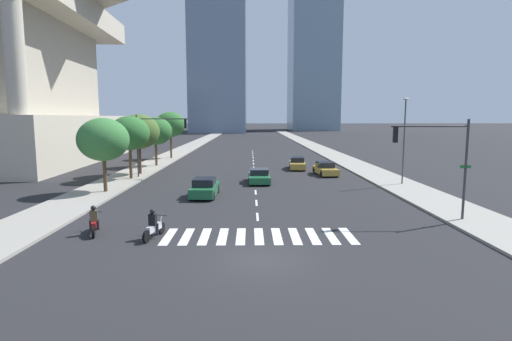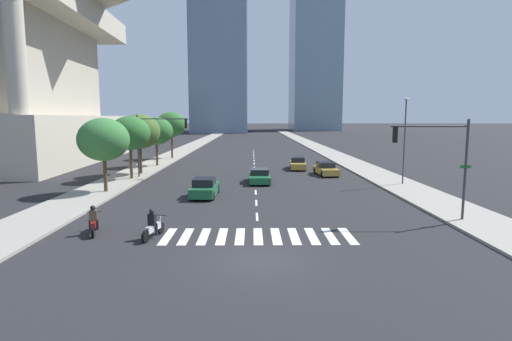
{
  "view_description": "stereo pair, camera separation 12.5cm",
  "coord_description": "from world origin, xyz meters",
  "px_view_note": "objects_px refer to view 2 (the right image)",
  "views": [
    {
      "loc": [
        -0.43,
        -16.24,
        5.87
      ],
      "look_at": [
        0.0,
        13.41,
        2.0
      ],
      "focal_mm": 28.51,
      "sensor_mm": 36.0,
      "label": 1
    },
    {
      "loc": [
        -0.3,
        -16.24,
        5.87
      ],
      "look_at": [
        0.0,
        13.41,
        2.0
      ],
      "focal_mm": 28.51,
      "sensor_mm": 36.0,
      "label": 2
    }
  ],
  "objects_px": {
    "traffic_signal_near": "(438,151)",
    "street_tree_nearest": "(104,140)",
    "street_tree_third": "(140,132)",
    "sedan_gold_2": "(298,164)",
    "motorcycle_trailing": "(153,227)",
    "sedan_green_0": "(205,188)",
    "sedan_green_1": "(259,176)",
    "sedan_gold_3": "(326,169)",
    "street_tree_fourth": "(156,131)",
    "street_tree_second": "(130,133)",
    "traffic_signal_far": "(157,134)",
    "motorcycle_lead": "(94,222)",
    "street_lamp_east": "(405,134)",
    "street_tree_fifth": "(171,125)"
  },
  "relations": [
    {
      "from": "sedan_gold_3",
      "to": "street_tree_fourth",
      "type": "height_order",
      "value": "street_tree_fourth"
    },
    {
      "from": "motorcycle_lead",
      "to": "traffic_signal_near",
      "type": "relative_size",
      "value": 0.37
    },
    {
      "from": "sedan_green_0",
      "to": "sedan_gold_2",
      "type": "distance_m",
      "value": 18.4
    },
    {
      "from": "street_lamp_east",
      "to": "motorcycle_trailing",
      "type": "bearing_deg",
      "value": -139.36
    },
    {
      "from": "sedan_green_0",
      "to": "street_tree_second",
      "type": "xyz_separation_m",
      "value": [
        -7.89,
        8.22,
        3.78
      ]
    },
    {
      "from": "sedan_green_1",
      "to": "sedan_gold_2",
      "type": "height_order",
      "value": "sedan_gold_2"
    },
    {
      "from": "traffic_signal_far",
      "to": "street_tree_fourth",
      "type": "height_order",
      "value": "traffic_signal_far"
    },
    {
      "from": "traffic_signal_near",
      "to": "traffic_signal_far",
      "type": "bearing_deg",
      "value": -41.07
    },
    {
      "from": "motorcycle_lead",
      "to": "traffic_signal_far",
      "type": "distance_m",
      "value": 19.58
    },
    {
      "from": "motorcycle_lead",
      "to": "sedan_gold_2",
      "type": "height_order",
      "value": "motorcycle_lead"
    },
    {
      "from": "motorcycle_trailing",
      "to": "sedan_gold_3",
      "type": "xyz_separation_m",
      "value": [
        12.47,
        21.95,
        0.02
      ]
    },
    {
      "from": "sedan_green_1",
      "to": "sedan_gold_3",
      "type": "xyz_separation_m",
      "value": [
        6.94,
        4.82,
        0.03
      ]
    },
    {
      "from": "sedan_gold_3",
      "to": "street_tree_second",
      "type": "relative_size",
      "value": 0.74
    },
    {
      "from": "sedan_green_0",
      "to": "street_tree_fifth",
      "type": "xyz_separation_m",
      "value": [
        -7.89,
        28.0,
        4.26
      ]
    },
    {
      "from": "street_lamp_east",
      "to": "street_tree_fifth",
      "type": "relative_size",
      "value": 1.13
    },
    {
      "from": "motorcycle_trailing",
      "to": "street_tree_nearest",
      "type": "relative_size",
      "value": 0.37
    },
    {
      "from": "sedan_green_0",
      "to": "sedan_gold_3",
      "type": "xyz_separation_m",
      "value": [
        11.16,
        11.27,
        -0.03
      ]
    },
    {
      "from": "motorcycle_lead",
      "to": "street_tree_third",
      "type": "relative_size",
      "value": 0.34
    },
    {
      "from": "sedan_gold_3",
      "to": "street_tree_second",
      "type": "xyz_separation_m",
      "value": [
        -19.06,
        -3.05,
        3.81
      ]
    },
    {
      "from": "street_tree_nearest",
      "to": "sedan_green_1",
      "type": "bearing_deg",
      "value": 22.8
    },
    {
      "from": "motorcycle_lead",
      "to": "street_tree_third",
      "type": "bearing_deg",
      "value": -7.8
    },
    {
      "from": "traffic_signal_near",
      "to": "street_tree_fifth",
      "type": "height_order",
      "value": "street_tree_fifth"
    },
    {
      "from": "sedan_gold_2",
      "to": "traffic_signal_far",
      "type": "height_order",
      "value": "traffic_signal_far"
    },
    {
      "from": "motorcycle_trailing",
      "to": "street_tree_second",
      "type": "bearing_deg",
      "value": 33.24
    },
    {
      "from": "motorcycle_trailing",
      "to": "sedan_green_0",
      "type": "distance_m",
      "value": 10.76
    },
    {
      "from": "traffic_signal_near",
      "to": "street_tree_third",
      "type": "height_order",
      "value": "street_tree_third"
    },
    {
      "from": "sedan_gold_3",
      "to": "traffic_signal_far",
      "type": "bearing_deg",
      "value": -88.86
    },
    {
      "from": "sedan_gold_2",
      "to": "traffic_signal_near",
      "type": "xyz_separation_m",
      "value": [
        5.05,
        -23.85,
        3.41
      ]
    },
    {
      "from": "sedan_gold_2",
      "to": "motorcycle_trailing",
      "type": "bearing_deg",
      "value": -16.25
    },
    {
      "from": "sedan_gold_3",
      "to": "street_lamp_east",
      "type": "relative_size",
      "value": 0.59
    },
    {
      "from": "sedan_gold_2",
      "to": "sedan_green_1",
      "type": "bearing_deg",
      "value": -20.91
    },
    {
      "from": "motorcycle_trailing",
      "to": "street_tree_nearest",
      "type": "distance_m",
      "value": 14.19
    },
    {
      "from": "sedan_gold_2",
      "to": "street_tree_fourth",
      "type": "relative_size",
      "value": 0.82
    },
    {
      "from": "street_tree_third",
      "to": "sedan_gold_2",
      "type": "bearing_deg",
      "value": 15.54
    },
    {
      "from": "sedan_gold_2",
      "to": "sedan_gold_3",
      "type": "relative_size",
      "value": 1.08
    },
    {
      "from": "traffic_signal_near",
      "to": "street_tree_nearest",
      "type": "bearing_deg",
      "value": -22.6
    },
    {
      "from": "motorcycle_lead",
      "to": "street_tree_nearest",
      "type": "xyz_separation_m",
      "value": [
        -3.38,
        11.24,
        3.6
      ]
    },
    {
      "from": "street_lamp_east",
      "to": "street_tree_fourth",
      "type": "xyz_separation_m",
      "value": [
        -24.57,
        13.98,
        -0.17
      ]
    },
    {
      "from": "sedan_gold_3",
      "to": "traffic_signal_far",
      "type": "relative_size",
      "value": 0.73
    },
    {
      "from": "sedan_green_1",
      "to": "street_tree_third",
      "type": "height_order",
      "value": "street_tree_third"
    },
    {
      "from": "sedan_gold_3",
      "to": "traffic_signal_far",
      "type": "height_order",
      "value": "traffic_signal_far"
    },
    {
      "from": "street_tree_second",
      "to": "street_tree_fourth",
      "type": "height_order",
      "value": "street_tree_second"
    },
    {
      "from": "street_tree_second",
      "to": "street_lamp_east",
      "type": "bearing_deg",
      "value": -8.05
    },
    {
      "from": "sedan_gold_2",
      "to": "street_tree_nearest",
      "type": "xyz_separation_m",
      "value": [
        -16.7,
        -14.8,
        3.57
      ]
    },
    {
      "from": "sedan_green_1",
      "to": "street_tree_second",
      "type": "relative_size",
      "value": 0.77
    },
    {
      "from": "traffic_signal_far",
      "to": "street_tree_fifth",
      "type": "relative_size",
      "value": 0.92
    },
    {
      "from": "traffic_signal_far",
      "to": "street_tree_nearest",
      "type": "bearing_deg",
      "value": -105.72
    },
    {
      "from": "traffic_signal_far",
      "to": "street_tree_nearest",
      "type": "height_order",
      "value": "traffic_signal_far"
    },
    {
      "from": "sedan_green_0",
      "to": "street_tree_fourth",
      "type": "relative_size",
      "value": 0.77
    },
    {
      "from": "traffic_signal_far",
      "to": "street_tree_second",
      "type": "distance_m",
      "value": 2.49
    }
  ]
}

